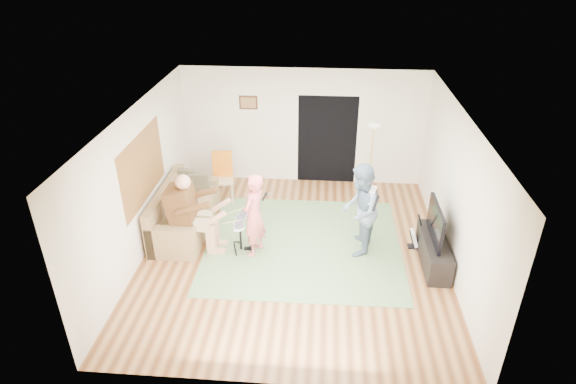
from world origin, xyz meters
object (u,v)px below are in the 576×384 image
object	(u,v)px
sofa	(181,215)
dining_chair	(224,183)
torchiere_lamp	(372,149)
drum_kit	(241,236)
guitarist	(360,210)
tv_cabinet	(434,252)
television	(436,223)
singer	(254,215)
guitar_spare	(415,238)

from	to	relation	value
sofa	dining_chair	size ratio (longest dim) A/B	2.06
dining_chair	torchiere_lamp	bearing A→B (deg)	-4.18
drum_kit	guitarist	distance (m)	2.25
tv_cabinet	television	distance (m)	0.60
tv_cabinet	television	size ratio (longest dim) A/B	1.33
torchiere_lamp	singer	bearing A→B (deg)	-134.30
tv_cabinet	television	xyz separation A→B (m)	(-0.05, 0.00, 0.60)
sofa	television	size ratio (longest dim) A/B	2.11
guitarist	dining_chair	world-z (taller)	guitarist
dining_chair	television	bearing A→B (deg)	-35.88
guitarist	tv_cabinet	xyz separation A→B (m)	(1.34, -0.28, -0.63)
drum_kit	dining_chair	distance (m)	2.05
drum_kit	television	xyz separation A→B (m)	(3.45, -0.14, 0.56)
singer	tv_cabinet	size ratio (longest dim) A/B	1.14
torchiere_lamp	guitarist	bearing A→B (deg)	-99.27
drum_kit	torchiere_lamp	distance (m)	3.46
drum_kit	dining_chair	xyz separation A→B (m)	(-0.70, 1.93, 0.09)
drum_kit	tv_cabinet	xyz separation A→B (m)	(3.50, -0.14, -0.04)
sofa	drum_kit	distance (m)	1.45
sofa	torchiere_lamp	xyz separation A→B (m)	(3.80, 1.57, 0.89)
tv_cabinet	dining_chair	bearing A→B (deg)	153.76
singer	torchiere_lamp	bearing A→B (deg)	155.79
guitarist	dining_chair	xyz separation A→B (m)	(-2.86, 1.79, -0.49)
torchiere_lamp	tv_cabinet	bearing A→B (deg)	-67.09
guitar_spare	guitarist	bearing A→B (deg)	-169.39
sofa	guitar_spare	world-z (taller)	sofa
sofa	guitarist	xyz separation A→B (m)	(3.46, -0.51, 0.58)
singer	guitar_spare	bearing A→B (deg)	117.84
drum_kit	guitarist	bearing A→B (deg)	3.62
singer	guitarist	distance (m)	1.90
guitar_spare	dining_chair	xyz separation A→B (m)	(-3.94, 1.59, 0.18)
guitarist	torchiere_lamp	distance (m)	2.13
tv_cabinet	guitar_spare	bearing A→B (deg)	118.03
guitarist	dining_chair	bearing A→B (deg)	-112.09
sofa	guitarist	distance (m)	3.55
guitarist	television	distance (m)	1.32
sofa	guitar_spare	size ratio (longest dim) A/B	3.07
guitar_spare	television	world-z (taller)	television
drum_kit	singer	xyz separation A→B (m)	(0.28, -0.06, 0.51)
guitar_spare	dining_chair	size ratio (longest dim) A/B	0.67
torchiere_lamp	tv_cabinet	xyz separation A→B (m)	(1.00, -2.36, -0.94)
singer	guitarist	bearing A→B (deg)	116.19
singer	torchiere_lamp	world-z (taller)	torchiere_lamp
singer	tv_cabinet	xyz separation A→B (m)	(3.22, -0.08, -0.55)
drum_kit	tv_cabinet	bearing A→B (deg)	-2.34
television	dining_chair	bearing A→B (deg)	153.48
sofa	drum_kit	xyz separation A→B (m)	(1.30, -0.65, -0.01)
dining_chair	television	size ratio (longest dim) A/B	1.02
sofa	tv_cabinet	world-z (taller)	sofa
singer	dining_chair	xyz separation A→B (m)	(-0.97, 1.99, -0.42)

